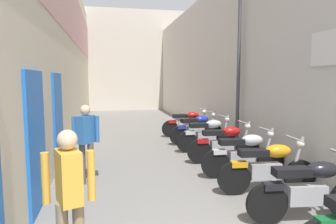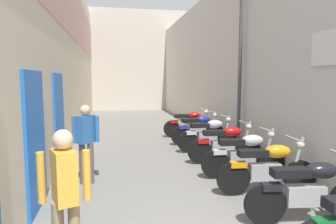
{
  "view_description": "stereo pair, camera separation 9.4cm",
  "coord_description": "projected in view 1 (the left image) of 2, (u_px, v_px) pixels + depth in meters",
  "views": [
    {
      "loc": [
        -1.33,
        -1.48,
        2.07
      ],
      "look_at": [
        -0.05,
        4.68,
        1.37
      ],
      "focal_mm": 31.79,
      "sensor_mm": 36.0,
      "label": 1
    },
    {
      "loc": [
        -1.24,
        -1.5,
        2.07
      ],
      "look_at": [
        -0.05,
        4.68,
        1.37
      ],
      "focal_mm": 31.79,
      "sensor_mm": 36.0,
      "label": 2
    }
  ],
  "objects": [
    {
      "name": "building_right",
      "position": [
        214.0,
        63.0,
        11.13
      ],
      "size": [
        0.45,
        18.41,
        5.3
      ],
      "color": "beige",
      "rests_on": "ground"
    },
    {
      "name": "motorcycle_seventh",
      "position": [
        197.0,
        128.0,
        9.56
      ],
      "size": [
        1.84,
        0.58,
        1.04
      ],
      "color": "black",
      "rests_on": "ground"
    },
    {
      "name": "motorcycle_fifth",
      "position": [
        224.0,
        143.0,
        7.35
      ],
      "size": [
        1.85,
        0.58,
        1.04
      ],
      "color": "black",
      "rests_on": "ground"
    },
    {
      "name": "motorcycle_second",
      "position": [
        310.0,
        189.0,
        4.26
      ],
      "size": [
        1.85,
        0.58,
        1.04
      ],
      "color": "black",
      "rests_on": "ground"
    },
    {
      "name": "building_left",
      "position": [
        66.0,
        49.0,
        9.97
      ],
      "size": [
        0.45,
        18.41,
        6.1
      ],
      "color": "beige",
      "rests_on": "ground"
    },
    {
      "name": "pedestrian_mid_alley",
      "position": [
        86.0,
        138.0,
        5.81
      ],
      "size": [
        0.52,
        0.39,
        1.57
      ],
      "color": "#564C47",
      "rests_on": "ground"
    },
    {
      "name": "street_lamp",
      "position": [
        236.0,
        58.0,
        8.23
      ],
      "size": [
        0.79,
        0.18,
        4.53
      ],
      "color": "#47474C",
      "rests_on": "ground"
    },
    {
      "name": "motorcycle_sixth",
      "position": [
        208.0,
        134.0,
        8.54
      ],
      "size": [
        1.85,
        0.58,
        1.04
      ],
      "color": "black",
      "rests_on": "ground"
    },
    {
      "name": "building_far_end",
      "position": [
        125.0,
        61.0,
        20.46
      ],
      "size": [
        7.89,
        2.0,
        6.62
      ],
      "primitive_type": "cube",
      "color": "beige",
      "rests_on": "ground"
    },
    {
      "name": "ground_plane",
      "position": [
        153.0,
        148.0,
        8.95
      ],
      "size": [
        34.41,
        34.41,
        0.0
      ],
      "primitive_type": "plane",
      "color": "slate"
    },
    {
      "name": "motorcycle_fourth",
      "position": [
        244.0,
        153.0,
        6.3
      ],
      "size": [
        1.85,
        0.58,
        1.04
      ],
      "color": "black",
      "rests_on": "ground"
    },
    {
      "name": "pedestrian_by_doorway",
      "position": [
        69.0,
        193.0,
        3.0
      ],
      "size": [
        0.52,
        0.39,
        1.57
      ],
      "color": "#8C7251",
      "rests_on": "ground"
    },
    {
      "name": "motorcycle_eighth",
      "position": [
        188.0,
        123.0,
        10.65
      ],
      "size": [
        1.85,
        0.58,
        1.04
      ],
      "color": "black",
      "rests_on": "ground"
    },
    {
      "name": "motorcycle_third",
      "position": [
        268.0,
        166.0,
        5.36
      ],
      "size": [
        1.85,
        0.58,
        1.04
      ],
      "color": "black",
      "rests_on": "ground"
    }
  ]
}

